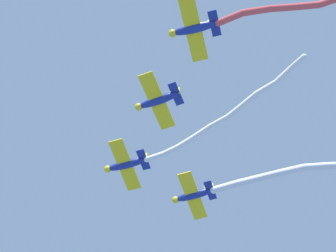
{
  "coord_description": "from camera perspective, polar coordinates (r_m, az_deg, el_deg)",
  "views": [
    {
      "loc": [
        -24.0,
        21.61,
        4.52
      ],
      "look_at": [
        -1.38,
        -3.08,
        62.79
      ],
      "focal_mm": 63.41,
      "sensor_mm": 36.0,
      "label": 1
    }
  ],
  "objects": [
    {
      "name": "smoke_trail_lead",
      "position": [
        67.79,
        5.59,
        1.14
      ],
      "size": [
        21.79,
        3.65,
        2.53
      ],
      "color": "white"
    },
    {
      "name": "airplane_right_wing",
      "position": [
        72.99,
        2.42,
        -6.66
      ],
      "size": [
        5.61,
        7.23,
        1.82
      ],
      "rotation": [
        0.0,
        0.0,
        0.43
      ],
      "color": "navy"
    },
    {
      "name": "airplane_left_wing",
      "position": [
        65.66,
        -1.02,
        2.47
      ],
      "size": [
        5.63,
        7.29,
        1.82
      ],
      "rotation": [
        0.0,
        0.0,
        0.38
      ],
      "color": "navy"
    },
    {
      "name": "smoke_trail_right_wing",
      "position": [
        74.48,
        13.79,
        -4.16
      ],
      "size": [
        20.67,
        15.48,
        3.17
      ],
      "color": "white"
    },
    {
      "name": "airplane_slot",
      "position": [
        61.97,
        2.48,
        9.35
      ],
      "size": [
        5.55,
        7.11,
        1.82
      ],
      "rotation": [
        0.0,
        0.0,
        0.5
      ],
      "color": "navy"
    },
    {
      "name": "airplane_lead",
      "position": [
        70.15,
        -4.1,
        -3.71
      ],
      "size": [
        5.59,
        7.2,
        1.82
      ],
      "rotation": [
        0.0,
        0.0,
        0.45
      ],
      "color": "navy"
    },
    {
      "name": "smoke_trail_slot",
      "position": [
        64.04,
        13.99,
        11.4
      ],
      "size": [
        17.4,
        12.28,
        3.3
      ],
      "color": "#DB4C4C"
    }
  ]
}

